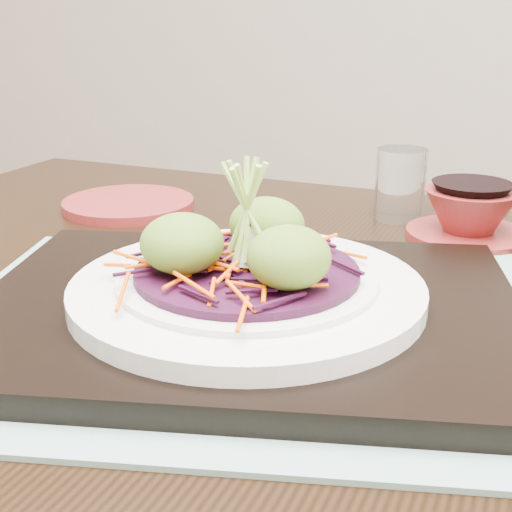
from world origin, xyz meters
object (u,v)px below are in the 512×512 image
(terracotta_bowl_set, at_px, (469,218))
(white_plate, at_px, (247,288))
(terracotta_side_plate, at_px, (128,204))
(serving_tray, at_px, (247,310))
(water_glass, at_px, (400,184))
(dining_table, at_px, (315,394))

(terracotta_bowl_set, bearing_deg, white_plate, -115.38)
(terracotta_side_plate, bearing_deg, serving_tray, -44.67)
(serving_tray, distance_m, white_plate, 0.02)
(terracotta_bowl_set, bearing_deg, serving_tray, -115.38)
(terracotta_side_plate, distance_m, water_glass, 0.35)
(serving_tray, distance_m, terracotta_side_plate, 0.39)
(water_glass, bearing_deg, dining_table, -94.00)
(white_plate, height_order, water_glass, water_glass)
(water_glass, xyz_separation_m, terracotta_bowl_set, (0.09, -0.06, -0.02))
(terracotta_side_plate, relative_size, water_glass, 1.95)
(dining_table, xyz_separation_m, terracotta_bowl_set, (0.11, 0.22, 0.13))
(white_plate, bearing_deg, terracotta_bowl_set, 64.62)
(terracotta_bowl_set, bearing_deg, terracotta_side_plate, -176.15)
(dining_table, height_order, terracotta_bowl_set, terracotta_bowl_set)
(white_plate, xyz_separation_m, water_glass, (0.06, 0.36, 0.01))
(serving_tray, xyz_separation_m, terracotta_bowl_set, (0.15, 0.31, 0.01))
(white_plate, xyz_separation_m, terracotta_bowl_set, (0.15, 0.31, -0.01))
(dining_table, distance_m, terracotta_bowl_set, 0.28)
(dining_table, relative_size, water_glass, 14.41)
(serving_tray, xyz_separation_m, white_plate, (0.00, -0.00, 0.02))
(white_plate, bearing_deg, dining_table, 66.07)
(serving_tray, distance_m, water_glass, 0.37)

